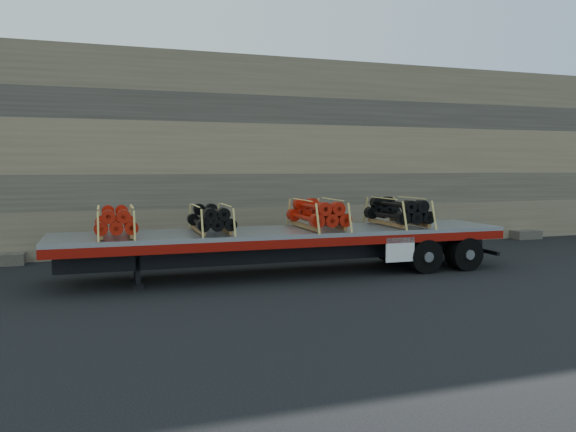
# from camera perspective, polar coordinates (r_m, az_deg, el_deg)

# --- Properties ---
(ground) EXTENTS (120.00, 120.00, 0.00)m
(ground) POSITION_cam_1_polar(r_m,az_deg,el_deg) (15.67, 0.90, -6.20)
(ground) COLOR black
(ground) RESTS_ON ground
(rock_wall) EXTENTS (44.00, 3.00, 7.00)m
(rock_wall) POSITION_cam_1_polar(r_m,az_deg,el_deg) (21.61, -4.92, 6.19)
(rock_wall) COLOR #7A6B54
(rock_wall) RESTS_ON ground
(trailer) EXTENTS (12.80, 2.62, 1.28)m
(trailer) POSITION_cam_1_polar(r_m,az_deg,el_deg) (15.95, -0.14, -3.67)
(trailer) COLOR #A3A5AA
(trailer) RESTS_ON ground
(bundle_front) EXTENTS (1.04, 2.04, 0.72)m
(bundle_front) POSITION_cam_1_polar(r_m,az_deg,el_deg) (15.08, -17.11, -0.57)
(bundle_front) COLOR #A91709
(bundle_front) RESTS_ON trailer
(bundle_midfront) EXTENTS (1.03, 2.02, 0.71)m
(bundle_midfront) POSITION_cam_1_polar(r_m,az_deg,el_deg) (15.31, -7.86, -0.33)
(bundle_midfront) COLOR black
(bundle_midfront) RESTS_ON trailer
(bundle_midrear) EXTENTS (1.16, 2.29, 0.81)m
(bundle_midrear) POSITION_cam_1_polar(r_m,az_deg,el_deg) (16.14, 3.01, 0.15)
(bundle_midrear) COLOR #A91709
(bundle_midrear) RESTS_ON trailer
(bundle_rear) EXTENTS (1.17, 2.29, 0.81)m
(bundle_rear) POSITION_cam_1_polar(r_m,az_deg,el_deg) (17.24, 11.09, 0.37)
(bundle_rear) COLOR black
(bundle_rear) RESTS_ON trailer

